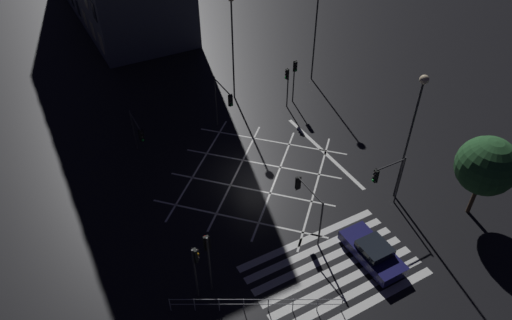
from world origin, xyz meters
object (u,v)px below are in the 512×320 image
(traffic_light_ne_cross, at_px, (295,73))
(traffic_light_median_north, at_px, (223,99))
(street_tree_near, at_px, (487,166))
(traffic_light_median_south, at_px, (307,198))
(traffic_light_sw_cross, at_px, (208,253))
(traffic_light_ne_main, at_px, (287,80))
(traffic_light_nw_cross, at_px, (138,132))
(traffic_light_sw_main, at_px, (196,263))
(street_lamp_east, at_px, (415,114))
(waiting_car, at_px, (373,252))
(street_lamp_far, at_px, (318,6))
(traffic_light_se_main, at_px, (386,176))
(street_lamp_west, at_px, (232,22))

(traffic_light_ne_cross, height_order, traffic_light_median_north, traffic_light_median_north)
(street_tree_near, bearing_deg, traffic_light_median_south, 159.06)
(traffic_light_sw_cross, bearing_deg, traffic_light_ne_main, -43.98)
(traffic_light_ne_main, bearing_deg, traffic_light_nw_cross, 4.97)
(traffic_light_ne_cross, bearing_deg, traffic_light_sw_main, -46.47)
(traffic_light_ne_cross, distance_m, traffic_light_sw_main, 21.12)
(traffic_light_ne_main, relative_size, street_lamp_east, 0.40)
(traffic_light_median_north, distance_m, waiting_car, 15.93)
(street_lamp_far, xyz_separation_m, street_tree_near, (-0.93, -19.84, -3.21))
(traffic_light_nw_cross, relative_size, street_lamp_east, 0.38)
(traffic_light_median_south, distance_m, traffic_light_median_north, 11.64)
(traffic_light_nw_cross, relative_size, street_tree_near, 0.61)
(traffic_light_se_main, bearing_deg, traffic_light_ne_cross, -98.68)
(traffic_light_nw_cross, bearing_deg, street_tree_near, 47.78)
(street_tree_near, xyz_separation_m, waiting_car, (-8.15, 0.05, -3.38))
(street_lamp_far, relative_size, waiting_car, 2.21)
(traffic_light_ne_cross, xyz_separation_m, traffic_light_nw_cross, (-14.35, -1.55, -0.25))
(traffic_light_ne_main, relative_size, waiting_car, 0.88)
(street_lamp_east, bearing_deg, traffic_light_nw_cross, 139.20)
(waiting_car, bearing_deg, traffic_light_nw_cross, 30.19)
(traffic_light_sw_cross, distance_m, street_lamp_west, 20.83)
(traffic_light_se_main, height_order, street_lamp_west, street_lamp_west)
(traffic_light_median_south, distance_m, traffic_light_sw_main, 7.92)
(traffic_light_ne_main, distance_m, street_lamp_east, 13.84)
(traffic_light_sw_cross, distance_m, street_lamp_far, 25.43)
(traffic_light_sw_cross, relative_size, street_lamp_east, 0.47)
(traffic_light_ne_cross, relative_size, street_lamp_far, 0.43)
(traffic_light_ne_main, bearing_deg, street_lamp_west, -47.61)
(traffic_light_ne_cross, bearing_deg, traffic_light_sw_cross, -45.23)
(traffic_light_median_south, xyz_separation_m, street_lamp_west, (3.23, 16.40, 4.42))
(traffic_light_ne_main, relative_size, street_lamp_west, 0.40)
(traffic_light_ne_cross, xyz_separation_m, street_tree_near, (2.85, -17.16, 1.09))
(traffic_light_sw_main, distance_m, traffic_light_nw_cross, 13.03)
(traffic_light_ne_cross, distance_m, traffic_light_se_main, 14.29)
(traffic_light_nw_cross, height_order, street_lamp_west, street_lamp_west)
(traffic_light_ne_main, height_order, street_lamp_west, street_lamp_west)
(traffic_light_ne_main, distance_m, traffic_light_sw_cross, 19.54)
(street_tree_near, bearing_deg, traffic_light_sw_cross, 171.15)
(traffic_light_ne_cross, bearing_deg, traffic_light_se_main, -8.68)
(traffic_light_ne_cross, distance_m, street_lamp_east, 14.15)
(waiting_car, bearing_deg, street_lamp_west, -2.89)
(traffic_light_sw_cross, relative_size, street_lamp_far, 0.46)
(street_lamp_east, bearing_deg, traffic_light_median_south, 176.70)
(traffic_light_ne_cross, relative_size, street_tree_near, 0.69)
(traffic_light_sw_main, xyz_separation_m, traffic_light_sw_cross, (0.74, 0.09, 0.31))
(traffic_light_ne_cross, relative_size, waiting_car, 0.95)
(traffic_light_ne_main, distance_m, street_tree_near, 17.26)
(traffic_light_median_north, xyz_separation_m, street_lamp_east, (7.11, -12.04, 3.39))
(street_lamp_east, distance_m, street_tree_near, 5.55)
(traffic_light_median_north, distance_m, traffic_light_nw_cross, 6.90)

